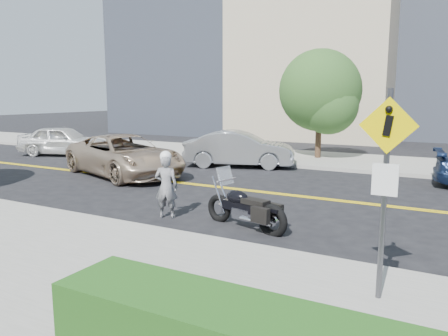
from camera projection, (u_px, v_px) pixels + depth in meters
ground_plane at (273, 193)px, 13.82m from camera, size 120.00×120.00×0.00m
sidewalk_near at (104, 276)px, 7.30m from camera, size 60.00×5.00×0.15m
sidewalk_far at (334, 160)px, 20.31m from camera, size 60.00×5.00×0.15m
pedestrian_sign at (385, 175)px, 6.05m from camera, size 0.78×0.08×3.00m
motorcyclist at (166, 185)px, 10.92m from camera, size 0.68×0.56×1.71m
motorcycle at (245, 199)px, 10.10m from camera, size 2.36×1.22×1.38m
suv at (124, 155)px, 16.78m from camera, size 6.21×4.37×1.57m
parked_car_white at (63, 141)px, 22.54m from camera, size 4.82×3.21×1.52m
parked_car_silver at (239, 149)px, 18.88m from camera, size 4.99×3.04×1.55m
tree_far_a at (320, 91)px, 20.27m from camera, size 3.81×3.81×5.20m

